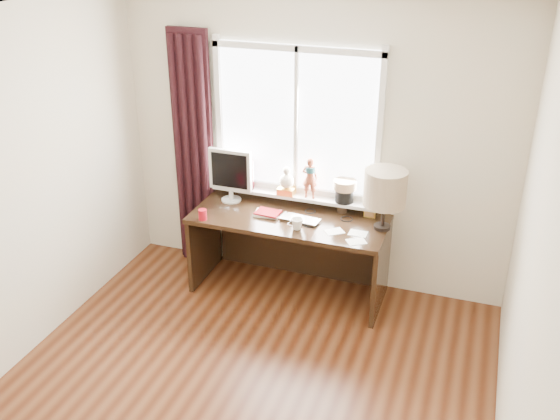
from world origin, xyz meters
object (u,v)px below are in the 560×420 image
at_px(monitor, 230,172).
at_px(table_lamp, 385,189).
at_px(desk, 292,237).
at_px(laptop, 300,220).
at_px(red_cup, 203,215).
at_px(mug, 297,224).

bearing_deg(monitor, table_lamp, -3.99).
height_order(desk, monitor, monitor).
height_order(laptop, red_cup, red_cup).
height_order(red_cup, table_lamp, table_lamp).
bearing_deg(desk, laptop, -49.62).
height_order(mug, red_cup, mug).
bearing_deg(monitor, red_cup, -99.72).
distance_m(monitor, table_lamp, 1.42).
relative_size(mug, monitor, 0.21).
xyz_separation_m(laptop, red_cup, (-0.80, -0.25, 0.03)).
relative_size(mug, table_lamp, 0.19).
relative_size(monitor, table_lamp, 0.94).
xyz_separation_m(red_cup, monitor, (0.08, 0.44, 0.23)).
bearing_deg(laptop, monitor, 171.31).
height_order(laptop, table_lamp, table_lamp).
relative_size(desk, monitor, 3.47).
bearing_deg(laptop, red_cup, -156.56).
distance_m(mug, desk, 0.43).
distance_m(red_cup, table_lamp, 1.56).
relative_size(mug, desk, 0.06).
height_order(mug, desk, mug).
distance_m(laptop, mug, 0.16).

